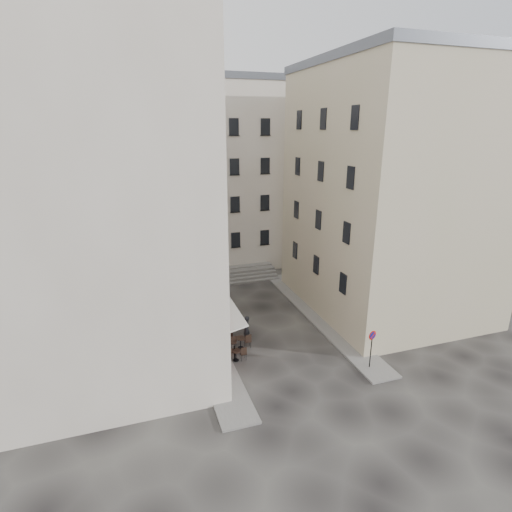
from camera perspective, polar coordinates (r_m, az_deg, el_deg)
name	(u,v)px	position (r m, az deg, el deg)	size (l,w,h in m)	color
ground	(277,343)	(27.71, 3.03, -12.35)	(90.00, 90.00, 0.00)	black
sidewalk_left	(200,326)	(30.02, -7.96, -9.85)	(2.00, 22.00, 0.12)	slate
sidewalk_right	(317,314)	(31.76, 8.72, -8.26)	(2.00, 18.00, 0.12)	slate
building_left	(95,192)	(25.58, -22.00, 8.44)	(12.20, 16.20, 20.60)	beige
building_right	(391,191)	(32.55, 18.70, 8.77)	(12.20, 14.20, 18.60)	#B7AE88
building_back	(203,175)	(42.26, -7.57, 11.43)	(18.20, 10.20, 18.60)	beige
cafe_storefront	(210,321)	(26.59, -6.52, -9.22)	(1.74, 7.30, 3.50)	#43090B
stone_steps	(230,276)	(38.41, -3.74, -2.81)	(9.00, 3.15, 0.80)	slate
bollard_near	(235,352)	(25.76, -3.08, -13.54)	(0.12, 0.12, 0.98)	black
bollard_mid	(222,327)	(28.71, -4.95, -10.05)	(0.12, 0.12, 0.98)	black
bollard_far	(211,307)	(31.78, -6.43, -7.21)	(0.12, 0.12, 0.98)	black
no_parking_sign	(372,342)	(25.14, 16.22, -11.73)	(0.57, 0.18, 2.57)	black
bistro_table_a	(236,354)	(25.65, -2.91, -13.82)	(1.31, 0.62, 0.92)	black
bistro_table_b	(240,342)	(26.90, -2.26, -12.11)	(1.39, 0.65, 0.98)	black
bistro_table_c	(224,338)	(27.49, -4.60, -11.66)	(1.15, 0.54, 0.81)	black
bistro_table_d	(221,328)	(28.65, -5.00, -10.23)	(1.32, 0.62, 0.93)	black
bistro_table_e	(209,313)	(30.99, -6.73, -8.03)	(1.30, 0.61, 0.91)	black
pedestrian	(246,328)	(27.63, -1.40, -10.29)	(0.66, 0.43, 1.80)	black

